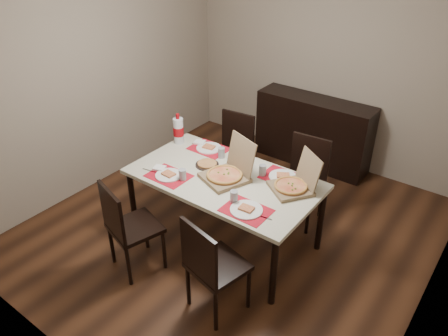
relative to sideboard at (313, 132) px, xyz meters
The scene contains 18 objects.
ground 1.84m from the sideboard, 90.00° to the right, with size 3.80×4.00×0.02m, color #452615.
room_walls 1.86m from the sideboard, 90.00° to the right, with size 3.84×4.02×2.62m.
sideboard is the anchor object (origin of this frame).
dining_table 1.98m from the sideboard, 89.28° to the right, with size 1.80×1.00×0.75m.
chair_near_left 2.86m from the sideboard, 98.36° to the right, with size 0.52×0.52×0.93m.
chair_near_right 2.82m from the sideboard, 79.83° to the right, with size 0.50×0.50×0.93m.
chair_far_left 1.21m from the sideboard, 114.07° to the right, with size 0.46×0.46×0.93m.
chair_far_right 1.23m from the sideboard, 67.74° to the right, with size 0.45×0.45×0.93m.
setting_near_left 2.31m from the sideboard, 99.79° to the right, with size 0.50×0.30×0.11m.
setting_near_right 2.34m from the sideboard, 78.64° to the right, with size 0.44×0.30×0.11m.
setting_far_left 1.70m from the sideboard, 104.04° to the right, with size 0.48×0.30×0.11m.
setting_far_right 1.75m from the sideboard, 75.39° to the right, with size 0.44×0.30×0.11m.
napkin_loose 2.08m from the sideboard, 89.64° to the right, with size 0.12×0.11×0.02m, color white.
pizza_box_center 2.00m from the sideboard, 88.11° to the right, with size 0.50×0.53×0.38m.
pizza_box_right 1.91m from the sideboard, 69.47° to the right, with size 0.49×0.50×0.34m.
faina_plate 1.93m from the sideboard, 97.21° to the right, with size 0.23×0.23×0.03m.
dip_bowl 1.79m from the sideboard, 88.51° to the right, with size 0.13×0.13×0.03m, color white.
soda_bottle 1.92m from the sideboard, 115.20° to the right, with size 0.11×0.11×0.34m.
Camera 1 is at (2.12, -3.00, 2.95)m, focal length 35.00 mm.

